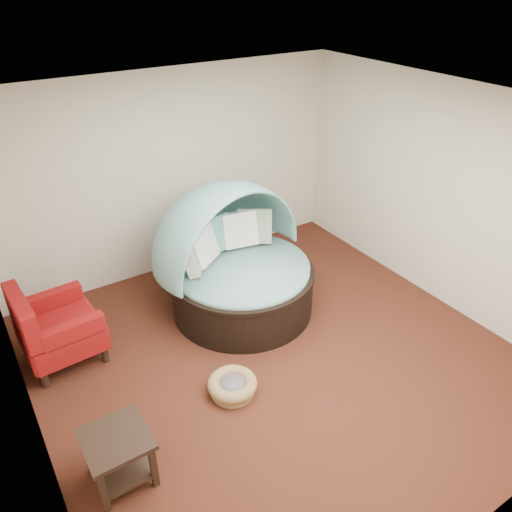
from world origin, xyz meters
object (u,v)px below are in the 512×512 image
canopy_daybed (236,254)px  red_armchair (54,328)px  side_table (118,452)px  pet_basket (232,385)px

canopy_daybed → red_armchair: canopy_daybed is taller
red_armchair → side_table: (0.06, -1.84, -0.11)m
pet_basket → red_armchair: 2.07m
canopy_daybed → pet_basket: (-0.84, -1.31, -0.68)m
canopy_daybed → side_table: (-2.15, -1.66, -0.43)m
pet_basket → red_armchair: size_ratio=0.60×
canopy_daybed → red_armchair: 2.25m
pet_basket → side_table: 1.38m
red_armchair → pet_basket: bearing=-50.8°
pet_basket → side_table: (-1.32, -0.35, 0.24)m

